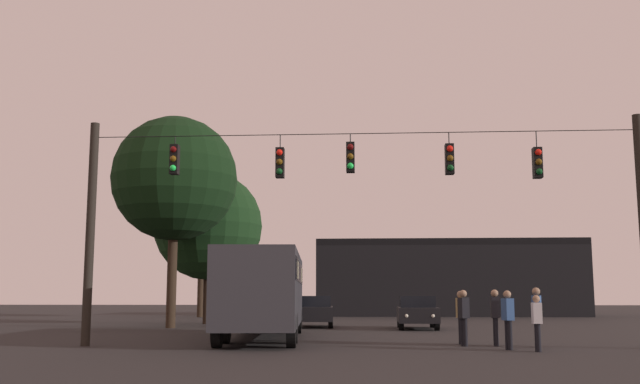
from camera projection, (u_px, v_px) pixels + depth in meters
ground_plane at (363, 332)px, 30.92m from camera, size 168.00×168.00×0.00m
overhead_signal_span at (359, 208)px, 22.17m from camera, size 17.33×0.44×7.06m
city_bus at (265, 287)px, 25.75m from camera, size 3.27×11.15×3.00m
car_near_right at (417, 312)px, 33.46m from camera, size 1.87×4.37×1.52m
car_far_left at (315, 311)px, 35.40m from camera, size 2.02×4.41×1.52m
pedestrian_crossing_left at (508, 316)px, 20.67m from camera, size 0.32×0.41×1.70m
pedestrian_crossing_center at (464, 314)px, 22.17m from camera, size 0.33×0.41×1.72m
pedestrian_crossing_right at (461, 314)px, 23.15m from camera, size 0.35×0.42×1.70m
pedestrian_near_bus at (537, 313)px, 21.61m from camera, size 0.35×0.42×1.79m
pedestrian_trailing at (495, 314)px, 22.24m from camera, size 0.26×0.37×1.73m
pedestrian_far_side at (537, 320)px, 20.01m from camera, size 0.26×0.37×1.56m
corner_building at (447, 278)px, 55.94m from camera, size 19.91×8.22×5.69m
tree_left_silhouette at (208, 226)px, 39.77m from camera, size 5.99×5.99×8.38m
tree_behind_building at (175, 179)px, 35.24m from camera, size 6.15×6.15×10.32m
tree_right_far at (202, 226)px, 52.13m from camera, size 6.28×6.28×9.72m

